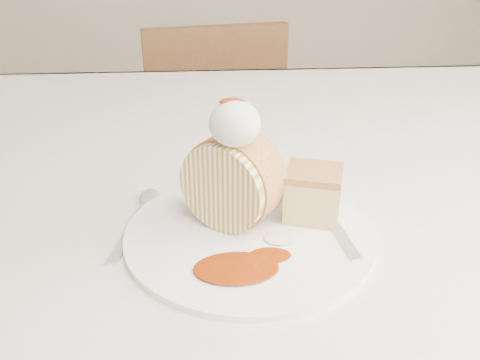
{
  "coord_description": "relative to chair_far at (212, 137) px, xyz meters",
  "views": [
    {
      "loc": [
        -0.07,
        -0.55,
        1.1
      ],
      "look_at": [
        -0.04,
        -0.03,
        0.82
      ],
      "focal_mm": 40.0,
      "sensor_mm": 36.0,
      "label": 1
    }
  ],
  "objects": [
    {
      "name": "table",
      "position": [
        0.06,
        -0.74,
        0.2
      ],
      "size": [
        1.4,
        0.9,
        0.75
      ],
      "color": "silver",
      "rests_on": "ground"
    },
    {
      "name": "caramel_pool",
      "position": [
        0.01,
        -1.05,
        0.3
      ],
      "size": [
        0.1,
        0.08,
        0.0
      ],
      "primitive_type": null,
      "rotation": [
        0.0,
        0.0,
        -0.29
      ],
      "color": "maroon",
      "rests_on": "plate"
    },
    {
      "name": "whipped_cream",
      "position": [
        0.02,
        -0.97,
        0.43
      ],
      "size": [
        0.06,
        0.06,
        0.05
      ],
      "primitive_type": "ellipsoid",
      "color": "silver",
      "rests_on": "roulade_slice"
    },
    {
      "name": "cake_chunk",
      "position": [
        0.11,
        -0.95,
        0.32
      ],
      "size": [
        0.08,
        0.07,
        0.05
      ],
      "primitive_type": "cube",
      "rotation": [
        0.0,
        0.0,
        -0.29
      ],
      "color": "tan",
      "rests_on": "plate"
    },
    {
      "name": "fork",
      "position": [
        0.13,
        -0.98,
        0.3
      ],
      "size": [
        0.04,
        0.17,
        0.0
      ],
      "primitive_type": "cube",
      "rotation": [
        0.0,
        0.0,
        0.13
      ],
      "color": "silver",
      "rests_on": "plate"
    },
    {
      "name": "plate",
      "position": [
        0.03,
        -0.98,
        0.29
      ],
      "size": [
        0.36,
        0.36,
        0.01
      ],
      "primitive_type": "cylinder",
      "rotation": [
        0.0,
        0.0,
        -0.29
      ],
      "color": "white",
      "rests_on": "table"
    },
    {
      "name": "chair_far",
      "position": [
        0.0,
        0.0,
        0.0
      ],
      "size": [
        0.44,
        0.44,
        0.81
      ],
      "rotation": [
        0.0,
        0.0,
        3.31
      ],
      "color": "brown",
      "rests_on": "ground"
    },
    {
      "name": "caramel_drizzle",
      "position": [
        0.02,
        -0.96,
        0.45
      ],
      "size": [
        0.03,
        0.02,
        0.01
      ],
      "primitive_type": "ellipsoid",
      "color": "maroon",
      "rests_on": "whipped_cream"
    },
    {
      "name": "roulade_slice",
      "position": [
        0.01,
        -0.95,
        0.35
      ],
      "size": [
        0.12,
        0.11,
        0.11
      ],
      "primitive_type": "cylinder",
      "rotation": [
        1.57,
        0.0,
        -0.61
      ],
      "color": "#FFECB1",
      "rests_on": "plate"
    },
    {
      "name": "spoon",
      "position": [
        -0.11,
        -0.96,
        0.29
      ],
      "size": [
        0.05,
        0.16,
        0.0
      ],
      "primitive_type": "cube",
      "rotation": [
        0.0,
        0.0,
        -0.2
      ],
      "color": "silver",
      "rests_on": "table"
    }
  ]
}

